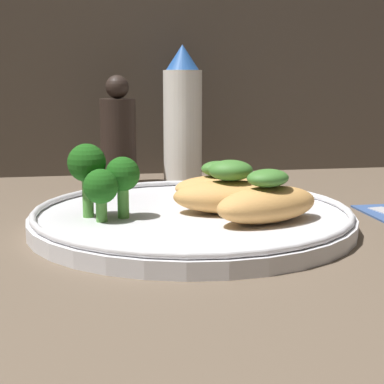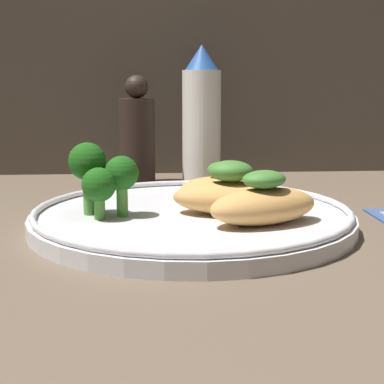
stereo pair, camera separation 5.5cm
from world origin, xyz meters
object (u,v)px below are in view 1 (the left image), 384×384
object	(u,v)px
plate	(192,217)
sauce_bottle	(183,118)
broccoli_bunch	(102,175)
pepper_grinder	(118,136)

from	to	relation	value
plate	sauce_bottle	xyz separation A→B (cm)	(2.98, 24.53, 7.69)
broccoli_bunch	sauce_bottle	xyz separation A→B (cm)	(11.26, 25.31, 3.34)
pepper_grinder	broccoli_bunch	bearing A→B (deg)	-96.16
broccoli_bunch	sauce_bottle	distance (cm)	27.90
sauce_bottle	pepper_grinder	bearing A→B (deg)	180.00
broccoli_bunch	pepper_grinder	xyz separation A→B (cm)	(2.73, 25.31, 0.99)
broccoli_bunch	sauce_bottle	bearing A→B (deg)	66.02
plate	broccoli_bunch	xyz separation A→B (cm)	(-8.28, -0.77, 4.35)
plate	broccoli_bunch	size ratio (longest dim) A/B	4.51
broccoli_bunch	sauce_bottle	world-z (taller)	sauce_bottle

